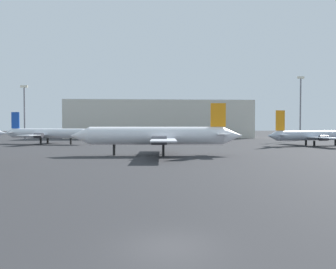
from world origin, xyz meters
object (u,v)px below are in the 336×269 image
object	(u,v)px
airplane_distant	(158,136)
light_mast_left	(24,109)
light_mast_right	(300,105)
airplane_far_left	(313,135)
airplane_far_right	(47,133)

from	to	relation	value
airplane_distant	light_mast_left	size ratio (longest dim) A/B	1.57
light_mast_left	light_mast_right	world-z (taller)	light_mast_right
airplane_far_left	airplane_far_right	distance (m)	71.79
airplane_far_right	light_mast_left	xyz separation A→B (m)	(-14.91, 22.52, 7.83)
airplane_distant	light_mast_left	world-z (taller)	light_mast_left
light_mast_right	light_mast_left	bearing A→B (deg)	177.38
airplane_distant	light_mast_right	bearing A→B (deg)	-132.32
airplane_distant	airplane_far_left	world-z (taller)	airplane_distant
airplane_distant	airplane_far_left	xyz separation A→B (m)	(40.56, 23.62, -0.75)
airplane_far_left	airplane_far_right	world-z (taller)	airplane_far_right
airplane_distant	airplane_far_left	distance (m)	46.94
airplane_far_right	light_mast_right	world-z (taller)	light_mast_right
airplane_far_left	airplane_far_right	bearing A→B (deg)	159.97
airplane_distant	airplane_far_left	bearing A→B (deg)	-147.74
airplane_far_right	airplane_distant	bearing A→B (deg)	-32.52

